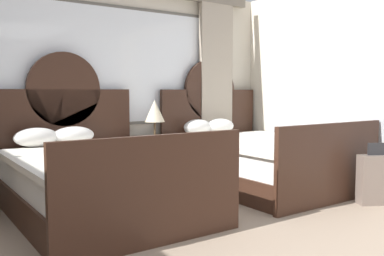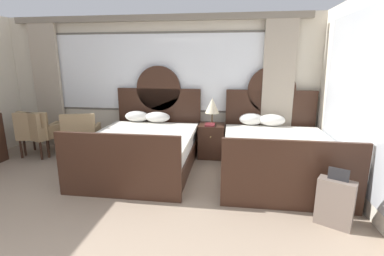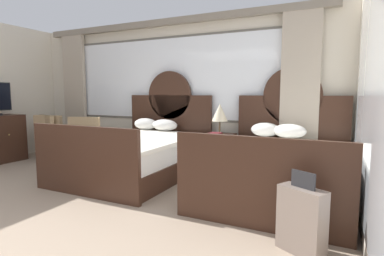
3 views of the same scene
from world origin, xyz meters
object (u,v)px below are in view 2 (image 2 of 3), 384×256
(armchair_by_window_centre, at_px, (39,131))
(armchair_by_window_left, at_px, (81,132))
(bed_near_window, at_px, (144,147))
(book_on_nightstand, at_px, (210,125))
(nightstand_between_beds, at_px, (211,141))
(armchair_by_window_right, at_px, (37,131))
(suitcase_on_floor, at_px, (335,203))
(table_lamp_on_nightstand, at_px, (212,106))
(bed_near_mirror, at_px, (276,153))

(armchair_by_window_centre, bearing_deg, armchair_by_window_left, -0.12)
(bed_near_window, relative_size, book_on_nightstand, 8.71)
(nightstand_between_beds, relative_size, armchair_by_window_right, 0.72)
(book_on_nightstand, bearing_deg, nightstand_between_beds, 74.29)
(nightstand_between_beds, bearing_deg, book_on_nightstand, -105.71)
(bed_near_window, height_order, suitcase_on_floor, bed_near_window)
(armchair_by_window_centre, bearing_deg, suitcase_on_floor, -19.95)
(nightstand_between_beds, height_order, armchair_by_window_centre, armchair_by_window_centre)
(armchair_by_window_right, bearing_deg, armchair_by_window_left, 0.07)
(table_lamp_on_nightstand, bearing_deg, armchair_by_window_right, -172.45)
(nightstand_between_beds, height_order, armchair_by_window_right, armchair_by_window_right)
(armchair_by_window_left, bearing_deg, armchair_by_window_right, -179.93)
(bed_near_mirror, bearing_deg, bed_near_window, 179.99)
(table_lamp_on_nightstand, xyz_separation_m, armchair_by_window_right, (-3.38, -0.45, -0.49))
(bed_near_window, relative_size, armchair_by_window_right, 2.56)
(armchair_by_window_centre, relative_size, suitcase_on_floor, 1.29)
(bed_near_mirror, xyz_separation_m, table_lamp_on_nightstand, (-1.11, 0.79, 0.63))
(nightstand_between_beds, bearing_deg, table_lamp_on_nightstand, 90.87)
(armchair_by_window_right, relative_size, suitcase_on_floor, 1.29)
(armchair_by_window_left, bearing_deg, bed_near_mirror, -5.44)
(bed_near_window, distance_m, armchair_by_window_left, 1.39)
(bed_near_mirror, relative_size, armchair_by_window_left, 2.56)
(table_lamp_on_nightstand, distance_m, armchair_by_window_centre, 3.40)
(armchair_by_window_left, bearing_deg, armchair_by_window_centre, 179.88)
(armchair_by_window_centre, distance_m, armchair_by_window_right, 0.05)
(table_lamp_on_nightstand, bearing_deg, armchair_by_window_left, -169.67)
(bed_near_mirror, distance_m, armchair_by_window_right, 4.51)
(nightstand_between_beds, distance_m, book_on_nightstand, 0.35)
(armchair_by_window_left, bearing_deg, table_lamp_on_nightstand, 10.33)
(bed_near_window, xyz_separation_m, nightstand_between_beds, (1.11, 0.73, -0.04))
(nightstand_between_beds, bearing_deg, armchair_by_window_centre, -173.40)
(nightstand_between_beds, distance_m, suitcase_on_floor, 2.65)
(bed_near_window, relative_size, armchair_by_window_centre, 2.56)
(armchair_by_window_centre, bearing_deg, book_on_nightstand, 4.99)
(book_on_nightstand, xyz_separation_m, armchair_by_window_centre, (-3.31, -0.29, -0.16))
(bed_near_mirror, relative_size, armchair_by_window_right, 2.56)
(bed_near_mirror, distance_m, nightstand_between_beds, 1.32)
(bed_near_mirror, xyz_separation_m, book_on_nightstand, (-1.13, 0.63, 0.30))
(book_on_nightstand, relative_size, armchair_by_window_centre, 0.29)
(armchair_by_window_left, height_order, armchair_by_window_centre, same)
(nightstand_between_beds, xyz_separation_m, suitcase_on_floor, (1.54, -2.16, -0.04))
(suitcase_on_floor, bearing_deg, bed_near_mirror, 106.91)
(bed_near_mirror, bearing_deg, book_on_nightstand, 150.92)
(bed_near_mirror, height_order, armchair_by_window_left, bed_near_mirror)
(armchair_by_window_right, bearing_deg, suitcase_on_floor, -19.75)
(nightstand_between_beds, bearing_deg, suitcase_on_floor, -54.47)
(bed_near_window, bearing_deg, book_on_nightstand, 30.10)
(bed_near_mirror, xyz_separation_m, armchair_by_window_right, (-4.49, 0.34, 0.13))
(bed_near_mirror, bearing_deg, armchair_by_window_centre, 175.61)
(bed_near_window, xyz_separation_m, armchair_by_window_right, (-2.27, 0.34, 0.13))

